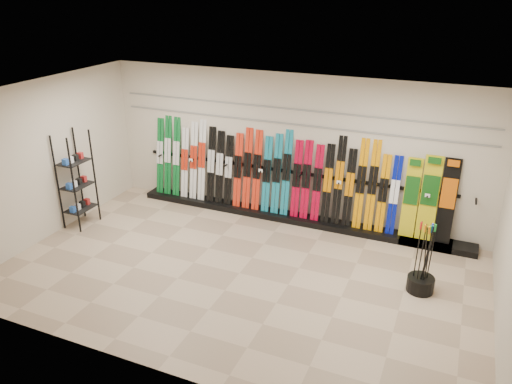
% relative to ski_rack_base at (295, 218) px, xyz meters
% --- Properties ---
extents(floor, '(8.00, 8.00, 0.00)m').
position_rel_ski_rack_base_xyz_m(floor, '(-0.22, -2.28, -0.06)').
color(floor, gray).
rests_on(floor, ground).
extents(back_wall, '(8.00, 0.00, 8.00)m').
position_rel_ski_rack_base_xyz_m(back_wall, '(-0.22, 0.22, 1.44)').
color(back_wall, beige).
rests_on(back_wall, floor).
extents(left_wall, '(0.00, 5.00, 5.00)m').
position_rel_ski_rack_base_xyz_m(left_wall, '(-4.22, -2.28, 1.44)').
color(left_wall, beige).
rests_on(left_wall, floor).
extents(ceiling, '(8.00, 8.00, 0.00)m').
position_rel_ski_rack_base_xyz_m(ceiling, '(-0.22, -2.28, 2.94)').
color(ceiling, silver).
rests_on(ceiling, back_wall).
extents(ski_rack_base, '(8.00, 0.40, 0.12)m').
position_rel_ski_rack_base_xyz_m(ski_rack_base, '(0.00, 0.00, 0.00)').
color(ski_rack_base, black).
rests_on(ski_rack_base, floor).
extents(skis, '(5.36, 0.30, 1.82)m').
position_rel_ski_rack_base_xyz_m(skis, '(-0.70, 0.08, 0.89)').
color(skis, '#0D6728').
rests_on(skis, ski_rack_base).
extents(snowboards, '(0.92, 0.25, 1.60)m').
position_rel_ski_rack_base_xyz_m(snowboards, '(2.55, 0.08, 0.85)').
color(snowboards, gold).
rests_on(snowboards, ski_rack_base).
extents(accessory_rack, '(0.40, 0.60, 1.95)m').
position_rel_ski_rack_base_xyz_m(accessory_rack, '(-3.97, -1.83, 0.91)').
color(accessory_rack, black).
rests_on(accessory_rack, floor).
extents(pole_bin, '(0.43, 0.43, 0.25)m').
position_rel_ski_rack_base_xyz_m(pole_bin, '(2.67, -1.61, 0.07)').
color(pole_bin, black).
rests_on(pole_bin, floor).
extents(ski_poles, '(0.25, 0.20, 1.18)m').
position_rel_ski_rack_base_xyz_m(ski_poles, '(2.68, -1.62, 0.55)').
color(ski_poles, black).
rests_on(ski_poles, pole_bin).
extents(slatwall_rail_0, '(7.60, 0.02, 0.03)m').
position_rel_ski_rack_base_xyz_m(slatwall_rail_0, '(-0.22, 0.20, 1.94)').
color(slatwall_rail_0, gray).
rests_on(slatwall_rail_0, back_wall).
extents(slatwall_rail_1, '(7.60, 0.02, 0.03)m').
position_rel_ski_rack_base_xyz_m(slatwall_rail_1, '(-0.22, 0.20, 2.24)').
color(slatwall_rail_1, gray).
rests_on(slatwall_rail_1, back_wall).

